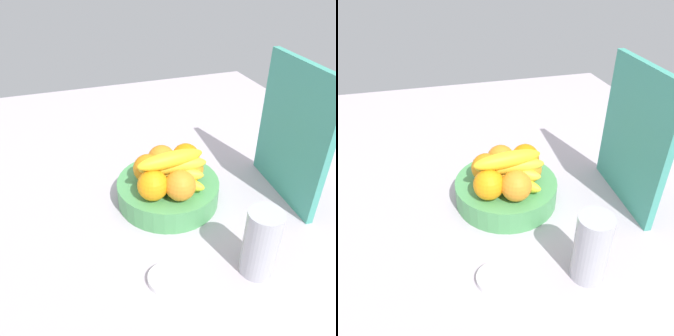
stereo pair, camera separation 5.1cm
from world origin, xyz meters
TOP-DOWN VIEW (x-y plane):
  - ground_plane at (0.00, 0.00)cm, footprint 180.00×140.00cm
  - fruit_bowl at (3.82, -2.36)cm, footprint 26.67×26.67cm
  - orange_front_left at (-1.21, -2.45)cm, footprint 7.52×7.52cm
  - orange_front_right at (2.05, -7.22)cm, footprint 7.52×7.52cm
  - orange_center at (9.34, -8.07)cm, footprint 7.52×7.52cm
  - orange_back_left at (11.54, -1.92)cm, footprint 7.52×7.52cm
  - orange_back_right at (5.36, 2.78)cm, footprint 7.52×7.52cm
  - orange_top_stack at (-0.43, 3.97)cm, footprint 7.52×7.52cm
  - banana_bunch at (6.65, -2.43)cm, footprint 14.70×18.07cm
  - cutting_board at (10.27, 28.50)cm, footprint 28.06×3.79cm
  - thermos_tumbler at (32.19, 7.47)cm, footprint 7.10×7.10cm
  - jar_lid at (28.94, -11.54)cm, footprint 7.29×7.29cm

SIDE VIEW (x-z plane):
  - ground_plane at x=0.00cm, z-range -3.00..0.00cm
  - jar_lid at x=28.94cm, z-range 0.00..1.56cm
  - fruit_bowl at x=3.82cm, z-range 0.00..6.21cm
  - thermos_tumbler at x=32.19cm, z-range 0.00..15.63cm
  - orange_front_left at x=-1.21cm, z-range 6.21..13.73cm
  - orange_front_right at x=2.05cm, z-range 6.21..13.73cm
  - orange_center at x=9.34cm, z-range 6.21..13.73cm
  - orange_back_left at x=11.54cm, z-range 6.21..13.73cm
  - orange_back_right at x=5.36cm, z-range 6.21..13.73cm
  - orange_top_stack at x=-0.43cm, z-range 6.21..13.73cm
  - banana_bunch at x=6.65cm, z-range 6.21..16.81cm
  - cutting_board at x=10.27cm, z-range 0.00..36.00cm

